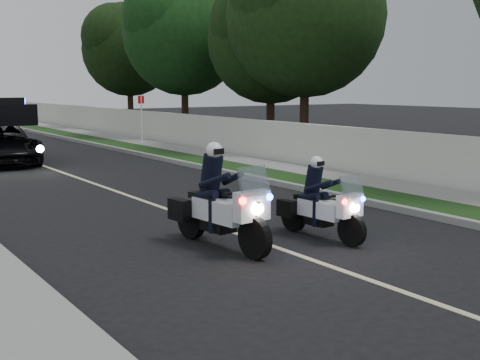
# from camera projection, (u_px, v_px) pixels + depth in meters

# --- Properties ---
(ground) EXTENTS (120.00, 120.00, 0.00)m
(ground) POSITION_uv_depth(u_px,v_px,m) (269.00, 245.00, 10.92)
(ground) COLOR black
(ground) RESTS_ON ground
(curb_right) EXTENTS (0.20, 60.00, 0.15)m
(curb_right) POSITION_uv_depth(u_px,v_px,m) (190.00, 164.00, 21.37)
(curb_right) COLOR gray
(curb_right) RESTS_ON ground
(grass_verge) EXTENTS (1.20, 60.00, 0.16)m
(grass_verge) POSITION_uv_depth(u_px,v_px,m) (207.00, 163.00, 21.76)
(grass_verge) COLOR #193814
(grass_verge) RESTS_ON ground
(sidewalk_right) EXTENTS (1.40, 60.00, 0.16)m
(sidewalk_right) POSITION_uv_depth(u_px,v_px,m) (238.00, 160.00, 22.48)
(sidewalk_right) COLOR gray
(sidewalk_right) RESTS_ON ground
(property_wall) EXTENTS (0.22, 60.00, 1.50)m
(property_wall) POSITION_uv_depth(u_px,v_px,m) (261.00, 140.00, 22.93)
(property_wall) COLOR beige
(property_wall) RESTS_ON ground
(lane_marking) EXTENTS (0.12, 50.00, 0.01)m
(lane_marking) POSITION_uv_depth(u_px,v_px,m) (73.00, 176.00, 19.11)
(lane_marking) COLOR #BFB78C
(lane_marking) RESTS_ON ground
(police_moto_left) EXTENTS (0.95, 2.21, 1.82)m
(police_moto_left) POSITION_uv_depth(u_px,v_px,m) (220.00, 248.00, 10.74)
(police_moto_left) COLOR silver
(police_moto_left) RESTS_ON ground
(police_moto_right) EXTENTS (0.76, 1.82, 1.51)m
(police_moto_right) POSITION_uv_depth(u_px,v_px,m) (320.00, 238.00, 11.41)
(police_moto_right) COLOR white
(police_moto_right) RESTS_ON ground
(police_suv) EXTENTS (2.97, 5.41, 2.51)m
(police_suv) POSITION_uv_depth(u_px,v_px,m) (0.00, 164.00, 22.21)
(police_suv) COLOR black
(police_suv) RESTS_ON ground
(sign_post) EXTENTS (0.46, 0.46, 2.36)m
(sign_post) POSITION_uv_depth(u_px,v_px,m) (142.00, 145.00, 28.83)
(sign_post) COLOR maroon
(sign_post) RESTS_ON ground
(tree_right_b) EXTENTS (6.38, 6.38, 10.50)m
(tree_right_b) POSITION_uv_depth(u_px,v_px,m) (304.00, 154.00, 25.23)
(tree_right_b) COLOR #1B3913
(tree_right_b) RESTS_ON ground
(tree_right_c) EXTENTS (7.01, 7.01, 9.07)m
(tree_right_c) POSITION_uv_depth(u_px,v_px,m) (270.00, 149.00, 27.27)
(tree_right_c) COLOR #173310
(tree_right_c) RESTS_ON ground
(tree_right_d) EXTENTS (6.63, 6.63, 10.31)m
(tree_right_d) POSITION_uv_depth(u_px,v_px,m) (185.00, 139.00, 32.22)
(tree_right_d) COLOR #184316
(tree_right_d) RESTS_ON ground
(tree_right_e) EXTENTS (6.00, 6.00, 9.58)m
(tree_right_e) POSITION_uv_depth(u_px,v_px,m) (131.00, 129.00, 39.29)
(tree_right_e) COLOR black
(tree_right_e) RESTS_ON ground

